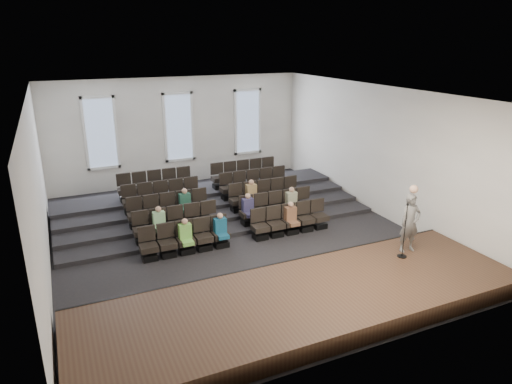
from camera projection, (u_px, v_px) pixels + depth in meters
ground at (235, 236)px, 16.15m from camera, size 14.00×14.00×0.00m
ceiling at (232, 92)px, 14.55m from camera, size 12.00×14.00×0.02m
wall_back at (179, 131)px, 21.42m from camera, size 12.00×0.04×5.00m
wall_front at (360, 253)px, 9.28m from camera, size 12.00×0.04×5.00m
wall_left at (37, 191)px, 13.01m from camera, size 0.04×14.00×5.00m
wall_right at (378, 151)px, 17.69m from camera, size 0.04×14.00×5.00m
stage at (308, 302)px, 11.66m from camera, size 11.80×3.60×0.50m
stage_lip at (277, 271)px, 13.19m from camera, size 11.80×0.06×0.52m
risers at (206, 203)px, 18.83m from camera, size 11.80×4.80×0.60m
seating_rows at (219, 204)px, 17.27m from camera, size 6.80×4.70×1.67m
windows at (179, 127)px, 21.29m from camera, size 8.44×0.10×3.24m
audience at (231, 212)px, 16.17m from camera, size 5.45×2.64×1.10m
speaker at (410, 223)px, 13.63m from camera, size 0.70×0.50×1.81m
mic_stand at (404, 241)px, 13.36m from camera, size 0.28×0.28×1.69m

